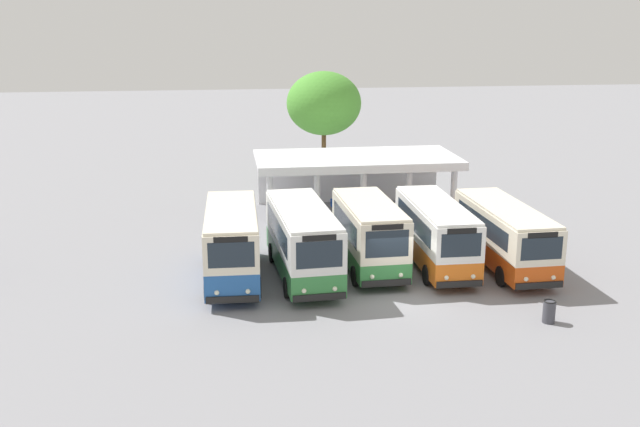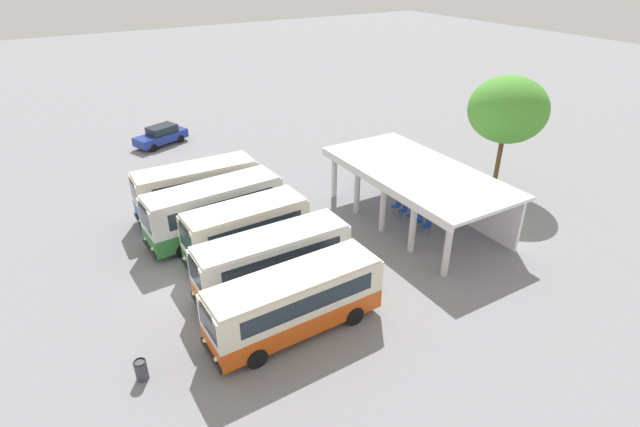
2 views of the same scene
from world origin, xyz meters
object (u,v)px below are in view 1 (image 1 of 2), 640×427
Objects in this scene: city_bus_second_in_row at (303,239)px; city_bus_middle_cream at (369,233)px; city_bus_fourth_amber at (436,232)px; litter_bin_apron at (549,311)px; waiting_chair_fourth_seat at (371,204)px; city_bus_fifth_blue at (504,233)px; waiting_chair_middle_seat at (359,204)px; waiting_chair_fifth_seat at (383,203)px; waiting_chair_end_by_column at (334,204)px; waiting_chair_second_from_end at (347,204)px; city_bus_nearest_orange at (232,242)px.

city_bus_second_in_row reaches higher than city_bus_middle_cream.
litter_bin_apron is at bearing -69.98° from city_bus_fourth_amber.
city_bus_second_in_row is 9.24× the size of waiting_chair_fourth_seat.
city_bus_fifth_blue is 9.17× the size of waiting_chair_middle_seat.
city_bus_second_in_row reaches higher than waiting_chair_fifth_seat.
waiting_chair_fourth_seat is at bearing 63.70° from city_bus_second_in_row.
city_bus_fifth_blue is 11.86m from waiting_chair_middle_seat.
waiting_chair_second_from_end is at bearing -6.03° from waiting_chair_end_by_column.
city_bus_fourth_amber is 10.78m from waiting_chair_end_by_column.
waiting_chair_fifth_seat is (-0.25, 10.11, -1.19)m from city_bus_fourth_amber.
litter_bin_apron is (2.53, -6.95, -1.25)m from city_bus_fourth_amber.
city_bus_nearest_orange is 0.95× the size of city_bus_fifth_blue.
city_bus_second_in_row is 9.24× the size of waiting_chair_fifth_seat.
waiting_chair_middle_seat is at bearing 170.37° from waiting_chair_fourth_seat.
city_bus_fifth_blue is 6.59m from litter_bin_apron.
litter_bin_apron is at bearing -76.09° from waiting_chair_middle_seat.
waiting_chair_second_from_end is at bearing 178.96° from waiting_chair_fifth_seat.
waiting_chair_fifth_seat is at bearing -1.59° from waiting_chair_fourth_seat.
waiting_chair_end_by_column is (-6.35, 10.72, -1.12)m from city_bus_fifth_blue.
city_bus_nearest_orange is 8.74× the size of waiting_chair_end_by_column.
city_bus_second_in_row reaches higher than waiting_chair_fourth_seat.
city_bus_fourth_amber is 10.18m from waiting_chair_fifth_seat.
city_bus_fifth_blue is at bearing 84.53° from litter_bin_apron.
city_bus_fourth_amber is at bearing 171.07° from city_bus_fifth_blue.
waiting_chair_second_from_end is at bearing 106.29° from litter_bin_apron.
city_bus_second_in_row is at bearing -105.94° from waiting_chair_end_by_column.
city_bus_nearest_orange is at bearing -120.02° from waiting_chair_end_by_column.
waiting_chair_end_by_column is at bearing 177.48° from waiting_chair_fourth_seat.
city_bus_middle_cream reaches higher than litter_bin_apron.
waiting_chair_middle_seat is (1.42, 10.26, -1.25)m from city_bus_middle_cream.
city_bus_nearest_orange is 8.74× the size of waiting_chair_middle_seat.
city_bus_second_in_row is at bearing -174.52° from city_bus_fourth_amber.
litter_bin_apron is at bearing -80.73° from waiting_chair_fifth_seat.
city_bus_middle_cream is 9.07m from litter_bin_apron.
waiting_chair_middle_seat and waiting_chair_fourth_seat have the same top height.
city_bus_second_in_row reaches higher than waiting_chair_end_by_column.
city_bus_fifth_blue is at bearing -4.47° from city_bus_middle_cream.
city_bus_fifth_blue reaches higher than waiting_chair_second_from_end.
city_bus_fourth_amber is at bearing 3.49° from city_bus_nearest_orange.
city_bus_nearest_orange reaches higher than waiting_chair_fifth_seat.
waiting_chair_middle_seat is at bearing 1.07° from waiting_chair_end_by_column.
city_bus_nearest_orange reaches higher than city_bus_fourth_amber.
city_bus_nearest_orange reaches higher than waiting_chair_middle_seat.
waiting_chair_middle_seat is at bearing 99.57° from city_bus_fourth_amber.
waiting_chair_second_from_end is 1.00× the size of waiting_chair_fifth_seat.
city_bus_fourth_amber is 10.47m from waiting_chair_middle_seat.
waiting_chair_fourth_seat is (1.47, -0.02, 0.00)m from waiting_chair_second_from_end.
waiting_chair_middle_seat is at bearing 67.19° from city_bus_second_in_row.
waiting_chair_end_by_column is 18.11m from litter_bin_apron.
city_bus_middle_cream is 7.71× the size of waiting_chair_end_by_column.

